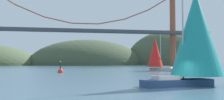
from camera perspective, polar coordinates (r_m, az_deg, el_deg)
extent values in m
plane|color=#426075|center=(22.46, 14.85, -8.42)|extent=(360.00, 360.00, 0.00)
ellipsoid|color=#425138|center=(170.08, 13.33, -3.27)|extent=(61.76, 44.00, 45.32)
ellipsoid|color=#425138|center=(155.85, -5.48, -3.39)|extent=(70.66, 44.00, 30.91)
cylinder|color=brown|center=(127.28, 13.44, 4.24)|extent=(2.80, 2.80, 34.43)
cube|color=#47474C|center=(116.37, -6.05, 4.30)|extent=(120.99, 6.00, 1.20)
cylinder|color=brown|center=(118.16, -17.97, 8.38)|extent=(12.33, 0.50, 5.44)
cylinder|color=brown|center=(116.63, -12.03, 6.59)|extent=(12.24, 0.50, 2.98)
cylinder|color=brown|center=(116.81, -6.04, 5.91)|extent=(12.14, 0.50, 0.50)
cylinder|color=brown|center=(118.62, -0.15, 6.38)|extent=(12.24, 0.50, 2.98)
cylinder|color=brown|center=(122.07, 5.51, 7.91)|extent=(12.33, 0.50, 5.44)
cylinder|color=brown|center=(127.23, 10.84, 10.38)|extent=(12.40, 0.50, 7.90)
cube|color=#B7B2A8|center=(61.90, 11.38, -4.33)|extent=(5.79, 5.76, 0.72)
cube|color=beige|center=(61.46, 12.36, -3.83)|extent=(2.42, 2.42, 0.36)
cylinder|color=#B2B2B7|center=(62.16, 10.81, -0.36)|extent=(0.14, 0.14, 7.88)
cone|color=red|center=(62.71, 9.64, -0.50)|extent=(5.24, 5.24, 7.03)
cube|color=navy|center=(24.82, 14.37, -7.11)|extent=(7.17, 3.04, 0.65)
cube|color=beige|center=(24.10, 11.89, -6.06)|extent=(2.43, 1.82, 0.36)
cylinder|color=#B2B2B7|center=(25.33, 15.54, 4.68)|extent=(0.14, 0.14, 9.65)
cone|color=teal|center=(26.20, 18.27, 3.64)|extent=(5.71, 5.71, 8.29)
sphere|color=red|center=(53.20, -11.45, -4.68)|extent=(1.10, 1.10, 1.10)
cylinder|color=black|center=(53.17, -11.44, -3.56)|extent=(0.20, 0.20, 1.60)
sphere|color=#F2EA99|center=(53.16, -11.43, -2.56)|extent=(0.24, 0.24, 0.24)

